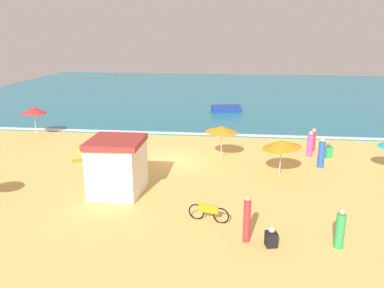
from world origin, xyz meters
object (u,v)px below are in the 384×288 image
object	(u,v)px
beach_umbrella_5	(281,144)
small_boat_0	(226,109)
beach_umbrella_4	(34,110)
beachgoer_5	(313,140)
lifeguard_cabana	(117,166)
beachgoer_3	(247,219)
beachgoer_6	(328,152)
beachgoer_0	(271,238)
beachgoer_7	(340,229)
beach_umbrella_2	(222,129)
beachgoer_4	(321,154)
parked_bicycle	(209,213)
beachgoer_2	(310,144)
beach_tent	(99,142)

from	to	relation	value
beach_umbrella_5	small_boat_0	size ratio (longest dim) A/B	0.77
beach_umbrella_4	beachgoer_5	distance (m)	20.47
lifeguard_cabana	small_boat_0	xyz separation A→B (m)	(4.78, 20.48, -1.00)
beachgoer_3	beachgoer_6	world-z (taller)	beachgoer_3
beach_umbrella_4	beachgoer_0	size ratio (longest dim) A/B	2.89
beachgoer_7	lifeguard_cabana	bearing A→B (deg)	157.04
beach_umbrella_2	beachgoer_3	bearing A→B (deg)	-82.09
beach_umbrella_2	beachgoer_7	xyz separation A→B (m)	(4.83, -10.10, -1.19)
beach_umbrella_5	beachgoer_4	distance (m)	3.20
beachgoer_3	beachgoer_4	distance (m)	10.19
beach_umbrella_2	small_boat_0	xyz separation A→B (m)	(-0.13, 14.51, -1.52)
beach_umbrella_5	small_boat_0	bearing A→B (deg)	101.69
beach_umbrella_2	parked_bicycle	size ratio (longest dim) A/B	1.24
parked_bicycle	beachgoer_7	size ratio (longest dim) A/B	1.10
beachgoer_2	beachgoer_5	size ratio (longest dim) A/B	1.08
lifeguard_cabana	parked_bicycle	size ratio (longest dim) A/B	1.57
parked_bicycle	beachgoer_7	distance (m)	5.28
beach_tent	small_boat_0	size ratio (longest dim) A/B	0.98
beachgoer_2	beachgoer_5	bearing A→B (deg)	70.78
beach_umbrella_5	beachgoer_7	world-z (taller)	beach_umbrella_5
beachgoer_4	beachgoer_7	size ratio (longest dim) A/B	1.13
beachgoer_3	beach_umbrella_4	bearing A→B (deg)	138.76
beach_umbrella_4	small_boat_0	world-z (taller)	beach_umbrella_4
beachgoer_3	lifeguard_cabana	bearing A→B (deg)	147.31
beachgoer_3	small_boat_0	distance (m)	24.58
beachgoer_2	beachgoer_0	bearing A→B (deg)	-106.21
beach_tent	beachgoer_7	bearing A→B (deg)	-39.89
beach_umbrella_5	beach_tent	xyz separation A→B (m)	(-11.74, 3.46, -1.27)
lifeguard_cabana	beachgoer_2	xyz separation A→B (m)	(10.59, 7.23, -0.64)
beach_tent	beachgoer_4	size ratio (longest dim) A/B	1.60
beach_umbrella_4	beachgoer_7	xyz separation A→B (m)	(19.13, -13.83, -1.34)
beachgoer_2	beachgoer_3	bearing A→B (deg)	-110.80
beachgoer_5	beachgoer_2	bearing A→B (deg)	-109.22
beachgoer_4	parked_bicycle	bearing A→B (deg)	-128.98
parked_bicycle	beachgoer_0	bearing A→B (deg)	-35.44
beach_umbrella_5	beachgoer_5	xyz separation A→B (m)	(2.70, 5.03, -1.07)
beach_tent	parked_bicycle	bearing A→B (deg)	-49.07
beach_umbrella_5	beachgoer_7	distance (m)	7.76
beach_umbrella_5	beachgoer_5	size ratio (longest dim) A/B	1.48
parked_bicycle	beachgoer_7	xyz separation A→B (m)	(5.02, -1.61, 0.38)
beach_tent	beachgoer_0	bearing A→B (deg)	-46.38
beach_umbrella_4	beachgoer_2	world-z (taller)	beach_umbrella_4
beachgoer_5	beachgoer_7	world-z (taller)	beachgoer_7
beach_umbrella_4	beachgoer_0	distance (m)	21.80
parked_bicycle	beachgoer_5	xyz separation A→B (m)	(6.28, 10.97, 0.38)
beach_tent	beachgoer_3	size ratio (longest dim) A/B	1.52
beachgoer_6	beachgoer_4	bearing A→B (deg)	-112.95
beach_umbrella_2	beachgoer_7	world-z (taller)	beach_umbrella_2
parked_bicycle	small_boat_0	size ratio (longest dim) A/B	0.60
beach_umbrella_2	small_boat_0	size ratio (longest dim) A/B	0.74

